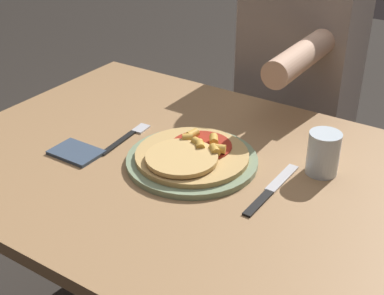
{
  "coord_description": "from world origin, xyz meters",
  "views": [
    {
      "loc": [
        0.6,
        -0.84,
        1.34
      ],
      "look_at": [
        0.03,
        0.01,
        0.76
      ],
      "focal_mm": 50.0,
      "sensor_mm": 36.0,
      "label": 1
    }
  ],
  "objects_px": {
    "person_diner": "(298,85)",
    "knife": "(271,190)",
    "dining_table": "(178,202)",
    "pizza": "(191,154)",
    "fork": "(128,137)",
    "drinking_glass": "(323,153)",
    "plate": "(192,160)"
  },
  "relations": [
    {
      "from": "dining_table",
      "to": "drinking_glass",
      "type": "bearing_deg",
      "value": 24.32
    },
    {
      "from": "fork",
      "to": "dining_table",
      "type": "bearing_deg",
      "value": -8.06
    },
    {
      "from": "plate",
      "to": "pizza",
      "type": "xyz_separation_m",
      "value": [
        0.0,
        -0.0,
        0.02
      ]
    },
    {
      "from": "drinking_glass",
      "to": "knife",
      "type": "bearing_deg",
      "value": -115.07
    },
    {
      "from": "person_diner",
      "to": "fork",
      "type": "bearing_deg",
      "value": -106.91
    },
    {
      "from": "drinking_glass",
      "to": "person_diner",
      "type": "height_order",
      "value": "person_diner"
    },
    {
      "from": "knife",
      "to": "person_diner",
      "type": "bearing_deg",
      "value": 108.52
    },
    {
      "from": "drinking_glass",
      "to": "person_diner",
      "type": "distance_m",
      "value": 0.57
    },
    {
      "from": "plate",
      "to": "dining_table",
      "type": "bearing_deg",
      "value": -165.97
    },
    {
      "from": "plate",
      "to": "drinking_glass",
      "type": "relative_size",
      "value": 3.08
    },
    {
      "from": "drinking_glass",
      "to": "person_diner",
      "type": "xyz_separation_m",
      "value": [
        -0.27,
        0.5,
        -0.08
      ]
    },
    {
      "from": "fork",
      "to": "person_diner",
      "type": "bearing_deg",
      "value": 73.09
    },
    {
      "from": "pizza",
      "to": "fork",
      "type": "relative_size",
      "value": 1.43
    },
    {
      "from": "plate",
      "to": "person_diner",
      "type": "bearing_deg",
      "value": 91.14
    },
    {
      "from": "person_diner",
      "to": "dining_table",
      "type": "bearing_deg",
      "value": -92.02
    },
    {
      "from": "fork",
      "to": "knife",
      "type": "relative_size",
      "value": 0.8
    },
    {
      "from": "dining_table",
      "to": "plate",
      "type": "relative_size",
      "value": 3.67
    },
    {
      "from": "person_diner",
      "to": "knife",
      "type": "bearing_deg",
      "value": -71.48
    },
    {
      "from": "dining_table",
      "to": "fork",
      "type": "distance_m",
      "value": 0.2
    },
    {
      "from": "pizza",
      "to": "person_diner",
      "type": "relative_size",
      "value": 0.21
    },
    {
      "from": "pizza",
      "to": "drinking_glass",
      "type": "xyz_separation_m",
      "value": [
        0.25,
        0.13,
        0.02
      ]
    },
    {
      "from": "dining_table",
      "to": "person_diner",
      "type": "distance_m",
      "value": 0.63
    },
    {
      "from": "dining_table",
      "to": "fork",
      "type": "xyz_separation_m",
      "value": [
        -0.16,
        0.02,
        0.12
      ]
    },
    {
      "from": "dining_table",
      "to": "drinking_glass",
      "type": "height_order",
      "value": "drinking_glass"
    },
    {
      "from": "dining_table",
      "to": "knife",
      "type": "xyz_separation_m",
      "value": [
        0.23,
        0.01,
        0.12
      ]
    },
    {
      "from": "dining_table",
      "to": "person_diner",
      "type": "height_order",
      "value": "person_diner"
    },
    {
      "from": "pizza",
      "to": "knife",
      "type": "height_order",
      "value": "pizza"
    },
    {
      "from": "dining_table",
      "to": "knife",
      "type": "height_order",
      "value": "knife"
    },
    {
      "from": "dining_table",
      "to": "fork",
      "type": "relative_size",
      "value": 6.1
    },
    {
      "from": "plate",
      "to": "knife",
      "type": "xyz_separation_m",
      "value": [
        0.2,
        -0.0,
        -0.0
      ]
    },
    {
      "from": "pizza",
      "to": "fork",
      "type": "height_order",
      "value": "pizza"
    },
    {
      "from": "dining_table",
      "to": "plate",
      "type": "xyz_separation_m",
      "value": [
        0.03,
        0.01,
        0.12
      ]
    }
  ]
}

